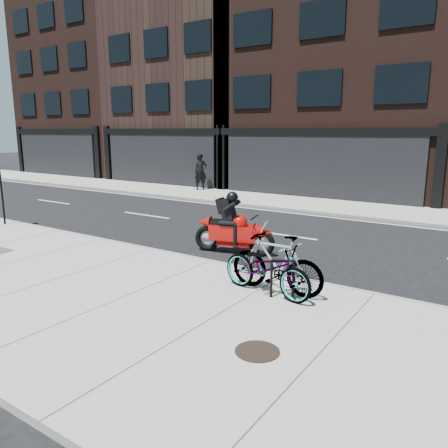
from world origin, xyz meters
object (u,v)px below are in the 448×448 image
Objects in this scene: pedestrian at (201,172)px; sign_post at (1,181)px; bike_rack at (282,275)px; bicycle_front at (267,268)px; motorcycle at (237,229)px; bicycle_rear at (276,263)px; manhole_cover at (257,351)px.

pedestrian is 11.04m from sign_post.
bicycle_front reaches higher than bike_rack.
motorcycle is at bearing 135.83° from bike_rack.
sign_post reaches higher than motorcycle.
motorcycle is at bearing -135.22° from bicycle_rear.
bicycle_front is 10.73m from sign_post.
pedestrian is 2.98× the size of manhole_cover.
pedestrian is 0.79× the size of sign_post.
bicycle_front is 15.80m from pedestrian.
manhole_cover is at bearing 20.38° from bicycle_rear.
motorcycle is 12.40m from pedestrian.
bicycle_rear is at bearing -58.60° from motorcycle.
bike_rack is at bearing -83.69° from bicycle_front.
bike_rack is 0.36m from bicycle_front.
bicycle_front is 3.40m from motorcycle.
bicycle_front is 0.24m from bicycle_rear.
bicycle_rear is 3.01× the size of manhole_cover.
pedestrian reaches higher than motorcycle.
pedestrian is at bearing 50.07° from bicycle_front.
bicycle_rear is at bearing 138.20° from bike_rack.
manhole_cover is 0.27× the size of sign_post.
sign_post is at bearing 177.62° from motorcycle.
manhole_cover is (11.49, -13.92, -0.98)m from pedestrian.
pedestrian reaches higher than bike_rack.
bicycle_front is at bearing -62.30° from motorcycle.
bicycle_front is at bearing -28.04° from bicycle_rear.
bicycle_front is 0.82× the size of sign_post.
bicycle_front is 3.10× the size of manhole_cover.
motorcycle is 0.91× the size of sign_post.
manhole_cover is (0.66, -2.10, -0.45)m from bike_rack.
sign_post reaches higher than bicycle_front.
manhole_cover is (1.00, -2.11, -0.53)m from bicycle_front.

